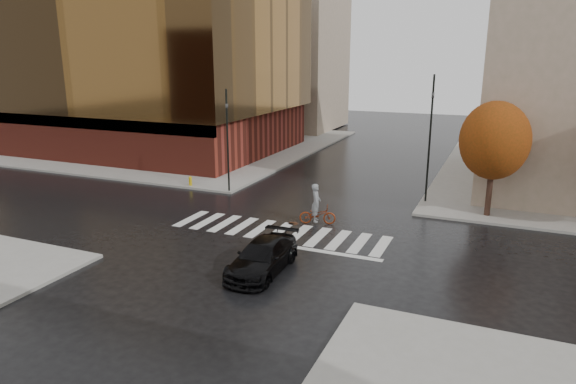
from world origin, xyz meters
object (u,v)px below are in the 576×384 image
traffic_light_nw (227,135)px  fire_hydrant (190,180)px  cyclist (317,210)px  traffic_light_ne (430,130)px  sedan (263,257)px

traffic_light_nw → fire_hydrant: (-3.22, 0.20, -3.44)m
traffic_light_nw → fire_hydrant: size_ratio=10.29×
cyclist → traffic_light_ne: traffic_light_ne is taller
sedan → cyclist: bearing=89.5°
traffic_light_nw → fire_hydrant: traffic_light_nw is taller
sedan → cyclist: 7.03m
traffic_light_ne → fire_hydrant: size_ratio=11.85×
cyclist → traffic_light_nw: (-7.70, 3.80, 3.17)m
sedan → traffic_light_nw: size_ratio=0.69×
traffic_light_nw → fire_hydrant: 4.71m
cyclist → fire_hydrant: size_ratio=3.45×
fire_hydrant → traffic_light_nw: bearing=-3.6°
fire_hydrant → sedan: bearing=-45.0°
traffic_light_nw → traffic_light_ne: (12.60, 2.67, 0.70)m
cyclist → fire_hydrant: bearing=52.3°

